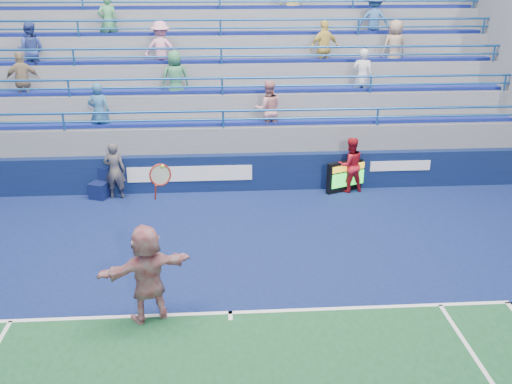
{
  "coord_description": "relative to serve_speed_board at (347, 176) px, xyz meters",
  "views": [
    {
      "loc": [
        -0.13,
        -9.28,
        6.16
      ],
      "look_at": [
        0.66,
        2.5,
        1.5
      ],
      "focal_mm": 40.0,
      "sensor_mm": 36.0,
      "label": 1
    }
  ],
  "objects": [
    {
      "name": "ground",
      "position": [
        -3.59,
        -6.21,
        -0.47
      ],
      "size": [
        120.0,
        120.0,
        0.0
      ],
      "primitive_type": "plane",
      "color": "#333538"
    },
    {
      "name": "sponsor_wall",
      "position": [
        -3.58,
        0.29,
        0.08
      ],
      "size": [
        18.0,
        0.32,
        1.1
      ],
      "color": "#0B193D",
      "rests_on": "ground"
    },
    {
      "name": "bleacher_stand",
      "position": [
        -3.6,
        4.06,
        1.08
      ],
      "size": [
        18.0,
        5.6,
        6.13
      ],
      "color": "slate",
      "rests_on": "ground"
    },
    {
      "name": "serve_speed_board",
      "position": [
        0.0,
        0.0,
        0.0
      ],
      "size": [
        1.29,
        0.68,
        0.93
      ],
      "color": "black",
      "rests_on": "ground"
    },
    {
      "name": "judge_chair",
      "position": [
        -7.16,
        -0.07,
        -0.2
      ],
      "size": [
        0.62,
        0.63,
        0.84
      ],
      "color": "#0D1642",
      "rests_on": "ground"
    },
    {
      "name": "tennis_player",
      "position": [
        -5.09,
        -6.25,
        0.49
      ],
      "size": [
        1.85,
        1.2,
        3.06
      ],
      "color": "silver",
      "rests_on": "ground"
    },
    {
      "name": "line_judge",
      "position": [
        -6.68,
        -0.1,
        0.36
      ],
      "size": [
        0.63,
        0.44,
        1.65
      ],
      "primitive_type": "imported",
      "rotation": [
        0.0,
        0.0,
        3.07
      ],
      "color": "#141737",
      "rests_on": "ground"
    },
    {
      "name": "ball_girl",
      "position": [
        0.06,
        -0.03,
        0.35
      ],
      "size": [
        0.91,
        0.77,
        1.64
      ],
      "primitive_type": "imported",
      "rotation": [
        0.0,
        0.0,
        3.35
      ],
      "color": "#B51421",
      "rests_on": "ground"
    }
  ]
}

